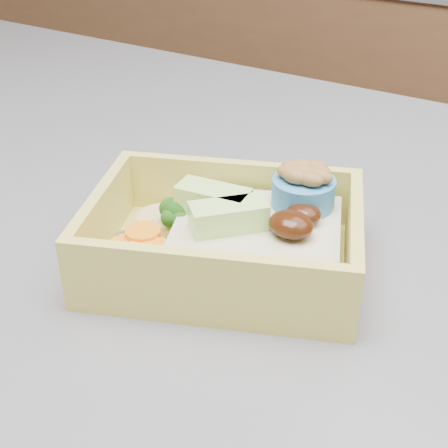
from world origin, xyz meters
The scene contains 1 object.
bento_box centered at (0.20, -0.06, 0.94)m, with size 0.20×0.18×0.06m.
Camera 1 is at (0.38, -0.35, 1.16)m, focal length 50.00 mm.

